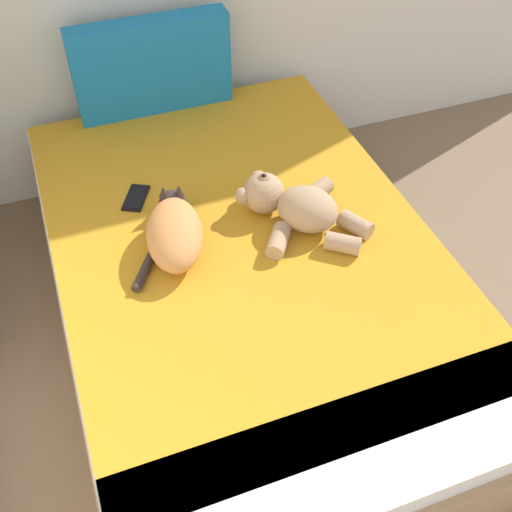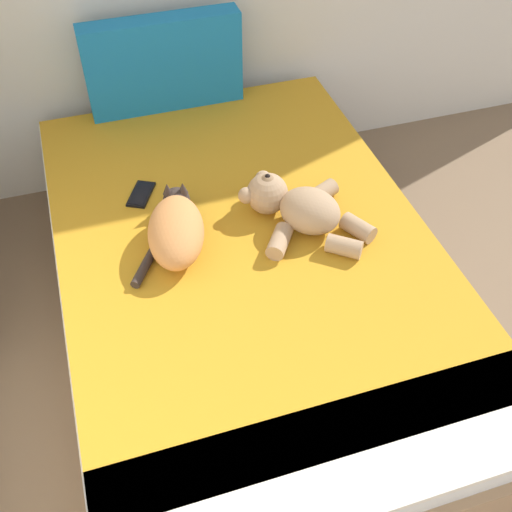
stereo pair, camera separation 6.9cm
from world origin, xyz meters
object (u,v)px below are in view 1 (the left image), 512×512
at_px(cell_phone, 136,198).
at_px(cat, 174,231).
at_px(patterned_cushion, 152,66).
at_px(bed, 245,284).
at_px(teddy_bear, 294,206).

bearing_deg(cell_phone, cat, -75.82).
xyz_separation_m(patterned_cushion, cell_phone, (-0.23, -0.58, -0.20)).
xyz_separation_m(bed, patterned_cushion, (-0.08, 0.94, 0.43)).
distance_m(patterned_cushion, cat, 0.90).
bearing_deg(cell_phone, bed, -49.13).
height_order(bed, teddy_bear, teddy_bear).
bearing_deg(bed, cell_phone, 130.87).
bearing_deg(bed, cat, 166.28).
xyz_separation_m(bed, cat, (-0.23, 0.06, 0.30)).
bearing_deg(cat, teddy_bear, -2.30).
height_order(bed, cell_phone, cell_phone).
relative_size(patterned_cushion, cell_phone, 4.06).
relative_size(bed, teddy_bear, 4.37).
xyz_separation_m(cat, teddy_bear, (0.43, -0.02, -0.00)).
distance_m(bed, cat, 0.38).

